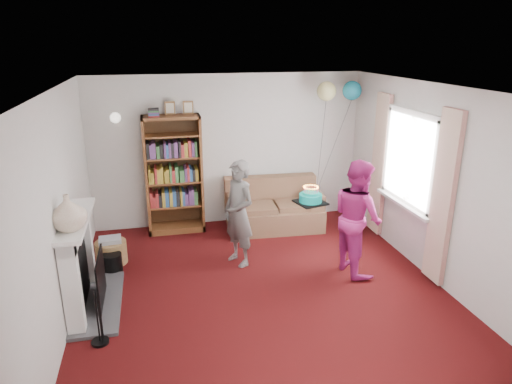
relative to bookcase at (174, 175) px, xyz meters
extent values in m
plane|color=black|center=(0.93, -2.30, -0.93)|extent=(5.00, 5.00, 0.00)
cube|color=silver|center=(0.93, 0.21, 0.32)|extent=(4.50, 0.02, 2.50)
cube|color=silver|center=(-1.33, -2.30, 0.32)|extent=(0.02, 5.00, 2.50)
cube|color=silver|center=(3.19, -2.30, 0.32)|extent=(0.02, 5.00, 2.50)
cube|color=white|center=(0.93, -2.30, 1.57)|extent=(4.50, 5.00, 0.01)
cube|color=#3F3F42|center=(-1.07, -2.10, -0.91)|extent=(0.55, 1.40, 0.04)
cube|color=white|center=(-1.22, -2.65, -0.40)|extent=(0.18, 0.14, 1.06)
cube|color=white|center=(-1.22, -1.55, -0.40)|extent=(0.18, 0.14, 1.06)
cube|color=white|center=(-1.22, -2.10, 0.07)|extent=(0.18, 1.24, 0.16)
cube|color=white|center=(-1.19, -2.10, 0.17)|extent=(0.28, 1.35, 0.05)
cube|color=black|center=(-1.24, -2.10, -0.45)|extent=(0.10, 0.80, 0.86)
cube|color=black|center=(-1.00, -2.10, -0.60)|extent=(0.02, 0.70, 0.60)
cylinder|color=black|center=(-0.97, -2.88, -0.61)|extent=(0.18, 0.18, 0.64)
cylinder|color=black|center=(-0.94, -1.30, -0.80)|extent=(0.26, 0.26, 0.26)
cube|color=white|center=(3.14, -1.70, 1.14)|extent=(0.08, 1.30, 0.08)
cube|color=white|center=(3.14, -1.70, -0.11)|extent=(0.08, 1.30, 0.08)
cube|color=white|center=(3.17, -1.70, 0.52)|extent=(0.01, 1.15, 1.20)
cube|color=white|center=(3.11, -1.70, -0.14)|extent=(0.14, 1.32, 0.04)
cube|color=beige|center=(3.13, -2.52, 0.22)|extent=(0.07, 0.38, 2.20)
cube|color=beige|center=(3.13, -0.88, 0.22)|extent=(0.07, 0.38, 2.20)
cylinder|color=gold|center=(-0.82, 0.15, 0.97)|extent=(0.04, 0.12, 0.04)
sphere|color=white|center=(-0.82, 0.06, 0.95)|extent=(0.16, 0.16, 0.16)
cube|color=#472B14|center=(0.00, 0.16, 0.02)|extent=(0.90, 0.04, 1.90)
cube|color=brown|center=(-0.43, -0.03, 0.02)|extent=(0.04, 0.42, 1.90)
cube|color=brown|center=(0.43, -0.03, 0.02)|extent=(0.04, 0.42, 1.90)
cube|color=brown|center=(0.00, -0.03, 0.95)|extent=(0.90, 0.42, 0.04)
cube|color=brown|center=(0.00, -0.03, -0.88)|extent=(0.90, 0.42, 0.10)
cube|color=brown|center=(0.00, -0.03, -0.48)|extent=(0.82, 0.38, 0.03)
cube|color=brown|center=(0.00, -0.03, -0.08)|extent=(0.82, 0.38, 0.02)
cube|color=brown|center=(0.00, -0.03, 0.32)|extent=(0.82, 0.38, 0.02)
cube|color=brown|center=(0.00, -0.03, 0.67)|extent=(0.82, 0.38, 0.02)
cube|color=maroon|center=(-0.25, -0.05, 1.03)|extent=(0.16, 0.22, 0.12)
cube|color=brown|center=(0.00, 0.02, 1.08)|extent=(0.16, 0.02, 0.20)
cube|color=brown|center=(0.28, 0.02, 1.08)|extent=(0.16, 0.02, 0.20)
cube|color=brown|center=(1.60, -0.30, -0.75)|extent=(1.55, 0.82, 0.36)
cube|color=brown|center=(1.60, -0.01, -0.43)|extent=(1.55, 0.24, 0.64)
cube|color=brown|center=(0.95, -0.30, -0.57)|extent=(0.24, 0.77, 0.50)
cube|color=brown|center=(2.26, -0.30, -0.57)|extent=(0.24, 0.77, 0.50)
cube|color=brown|center=(1.26, -0.38, -0.54)|extent=(0.66, 0.52, 0.12)
cube|color=brown|center=(1.95, -0.38, -0.54)|extent=(0.66, 0.52, 0.12)
cylinder|color=#997B47|center=(-0.97, -1.03, -0.77)|extent=(0.43, 0.43, 0.32)
cube|color=beige|center=(-0.97, -1.03, -0.58)|extent=(0.30, 0.24, 0.06)
imported|color=black|center=(0.79, -1.42, -0.19)|extent=(0.56, 0.64, 1.49)
imported|color=#AE2271|center=(2.28, -1.98, -0.15)|extent=(0.67, 0.82, 1.56)
cube|color=black|center=(1.62, -1.97, 0.10)|extent=(0.35, 0.35, 0.02)
cylinder|color=#0EA89D|center=(1.62, -1.97, 0.16)|extent=(0.29, 0.29, 0.10)
cylinder|color=#0EA89D|center=(1.62, -1.97, 0.22)|extent=(0.21, 0.21, 0.04)
cylinder|color=#D35DA6|center=(1.71, -1.97, 0.26)|extent=(0.01, 0.01, 0.09)
sphere|color=orange|center=(1.71, -1.97, 0.31)|extent=(0.02, 0.02, 0.02)
cylinder|color=#D35DA6|center=(1.70, -1.94, 0.26)|extent=(0.01, 0.01, 0.09)
sphere|color=orange|center=(1.70, -1.94, 0.31)|extent=(0.02, 0.02, 0.02)
cylinder|color=#D35DA6|center=(1.69, -1.91, 0.26)|extent=(0.01, 0.01, 0.09)
sphere|color=orange|center=(1.69, -1.91, 0.31)|extent=(0.02, 0.02, 0.02)
cylinder|color=#D35DA6|center=(1.66, -1.89, 0.26)|extent=(0.01, 0.01, 0.09)
sphere|color=orange|center=(1.66, -1.89, 0.31)|extent=(0.02, 0.02, 0.02)
cylinder|color=#D35DA6|center=(1.63, -1.88, 0.26)|extent=(0.01, 0.01, 0.09)
sphere|color=orange|center=(1.63, -1.88, 0.31)|extent=(0.02, 0.02, 0.02)
cylinder|color=#D35DA6|center=(1.60, -1.88, 0.26)|extent=(0.01, 0.01, 0.09)
sphere|color=orange|center=(1.60, -1.88, 0.31)|extent=(0.02, 0.02, 0.02)
cylinder|color=#D35DA6|center=(1.58, -1.89, 0.26)|extent=(0.01, 0.01, 0.09)
sphere|color=orange|center=(1.58, -1.89, 0.31)|extent=(0.02, 0.02, 0.02)
cylinder|color=#D35DA6|center=(1.55, -1.91, 0.26)|extent=(0.01, 0.01, 0.09)
sphere|color=orange|center=(1.55, -1.91, 0.31)|extent=(0.02, 0.02, 0.02)
cylinder|color=#D35DA6|center=(1.54, -1.94, 0.26)|extent=(0.01, 0.01, 0.09)
sphere|color=orange|center=(1.54, -1.94, 0.31)|extent=(0.02, 0.02, 0.02)
cylinder|color=#D35DA6|center=(1.53, -1.97, 0.26)|extent=(0.01, 0.01, 0.09)
sphere|color=orange|center=(1.53, -1.97, 0.31)|extent=(0.02, 0.02, 0.02)
cylinder|color=#D35DA6|center=(1.54, -2.00, 0.26)|extent=(0.01, 0.01, 0.09)
sphere|color=orange|center=(1.54, -2.00, 0.31)|extent=(0.02, 0.02, 0.02)
cylinder|color=#D35DA6|center=(1.55, -2.02, 0.26)|extent=(0.01, 0.01, 0.09)
sphere|color=orange|center=(1.55, -2.02, 0.31)|extent=(0.02, 0.02, 0.02)
cylinder|color=#D35DA6|center=(1.58, -2.04, 0.26)|extent=(0.01, 0.01, 0.09)
sphere|color=orange|center=(1.58, -2.04, 0.31)|extent=(0.02, 0.02, 0.02)
cylinder|color=#D35DA6|center=(1.60, -2.05, 0.26)|extent=(0.01, 0.01, 0.09)
sphere|color=orange|center=(1.60, -2.05, 0.31)|extent=(0.02, 0.02, 0.02)
cylinder|color=#D35DA6|center=(1.63, -2.05, 0.26)|extent=(0.01, 0.01, 0.09)
sphere|color=orange|center=(1.63, -2.05, 0.31)|extent=(0.02, 0.02, 0.02)
cylinder|color=#D35DA6|center=(1.66, -2.04, 0.26)|extent=(0.01, 0.01, 0.09)
sphere|color=orange|center=(1.66, -2.04, 0.31)|extent=(0.02, 0.02, 0.02)
cylinder|color=#D35DA6|center=(1.69, -2.02, 0.26)|extent=(0.01, 0.01, 0.09)
sphere|color=orange|center=(1.69, -2.02, 0.31)|extent=(0.02, 0.02, 0.02)
cylinder|color=#D35DA6|center=(1.70, -2.00, 0.26)|extent=(0.01, 0.01, 0.09)
sphere|color=orange|center=(1.70, -2.00, 0.31)|extent=(0.02, 0.02, 0.02)
sphere|color=#3F3F3F|center=(2.26, -0.50, -0.28)|extent=(0.02, 0.02, 0.02)
sphere|color=#16758E|center=(2.92, -0.16, 1.29)|extent=(0.31, 0.31, 0.31)
sphere|color=#CDCC7D|center=(2.48, -0.16, 1.29)|extent=(0.31, 0.31, 0.31)
imported|color=beige|center=(-1.19, -2.45, 0.39)|extent=(0.40, 0.40, 0.38)
camera|label=1|loc=(-0.28, -7.15, 2.07)|focal=32.00mm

